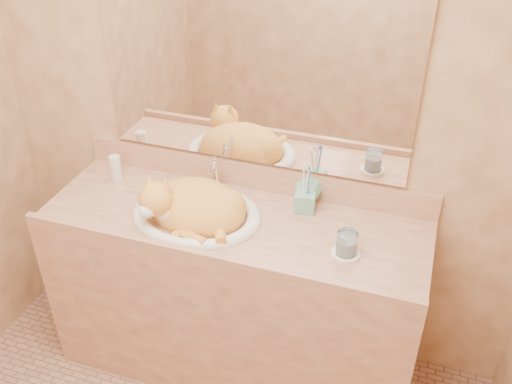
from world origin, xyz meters
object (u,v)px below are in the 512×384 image
(sink_basin, at_px, (196,200))
(toothbrush_cup, at_px, (305,199))
(soap_dispenser, at_px, (305,196))
(vanity_counter, at_px, (235,296))
(water_glass, at_px, (347,243))
(cat, at_px, (191,204))

(sink_basin, height_order, toothbrush_cup, sink_basin)
(soap_dispenser, xyz_separation_m, toothbrush_cup, (-0.00, 0.04, -0.04))
(vanity_counter, height_order, water_glass, water_glass)
(sink_basin, height_order, water_glass, sink_basin)
(toothbrush_cup, bearing_deg, vanity_counter, -147.42)
(toothbrush_cup, distance_m, water_glass, 0.32)
(cat, bearing_deg, water_glass, 1.91)
(cat, bearing_deg, soap_dispenser, 25.53)
(cat, height_order, soap_dispenser, soap_dispenser)
(cat, distance_m, toothbrush_cup, 0.47)
(soap_dispenser, height_order, water_glass, soap_dispenser)
(vanity_counter, distance_m, sink_basin, 0.53)
(soap_dispenser, relative_size, water_glass, 2.04)
(soap_dispenser, height_order, toothbrush_cup, soap_dispenser)
(vanity_counter, relative_size, soap_dispenser, 8.40)
(vanity_counter, relative_size, toothbrush_cup, 13.38)
(vanity_counter, height_order, toothbrush_cup, toothbrush_cup)
(cat, xyz_separation_m, water_glass, (0.65, -0.03, -0.01))
(sink_basin, distance_m, water_glass, 0.64)
(cat, relative_size, water_glass, 4.44)
(vanity_counter, xyz_separation_m, toothbrush_cup, (0.26, 0.17, 0.48))
(water_glass, bearing_deg, soap_dispenser, 137.74)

